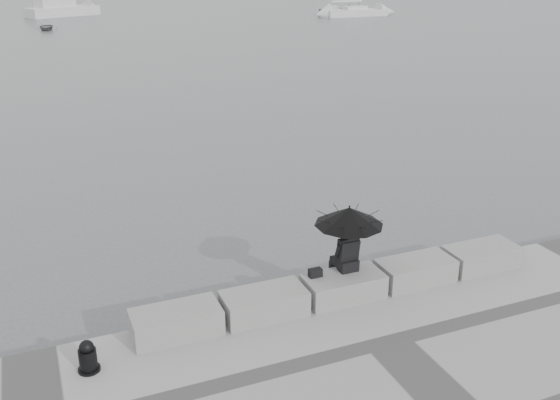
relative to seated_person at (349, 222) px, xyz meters
name	(u,v)px	position (x,y,z in m)	size (l,w,h in m)	color
ground	(332,308)	(-0.18, 0.25, -2.04)	(360.00, 360.00, 0.00)	#4F5154
stone_block_far_left	(176,322)	(-3.58, -0.20, -1.29)	(1.60, 0.80, 0.50)	gray
stone_block_left	(264,304)	(-1.88, -0.20, -1.29)	(1.60, 0.80, 0.50)	gray
stone_block_centre	(343,287)	(-0.18, -0.20, -1.29)	(1.60, 0.80, 0.50)	gray
stone_block_right	(415,271)	(1.52, -0.20, -1.29)	(1.60, 0.80, 0.50)	gray
stone_block_far_right	(481,257)	(3.22, -0.20, -1.29)	(1.60, 0.80, 0.50)	gray
seated_person	(349,222)	(0.00, 0.00, 0.00)	(1.38, 1.38, 1.39)	black
bag	(315,273)	(-0.72, -0.02, -0.96)	(0.26, 0.15, 0.17)	black
mooring_bollard	(88,358)	(-5.18, -0.69, -1.30)	(0.37, 0.37, 0.58)	black
sailboat_right	(355,12)	(32.65, 58.68, -1.52)	(7.73, 2.48, 12.90)	white
motor_cruiser	(62,8)	(0.21, 72.23, -1.15)	(8.91, 6.16, 4.50)	white
small_motorboat	(337,11)	(32.17, 62.29, -1.72)	(4.53, 1.95, 1.10)	black
dinghy	(46,27)	(-2.57, 57.51, -1.80)	(2.92, 1.24, 0.49)	slate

